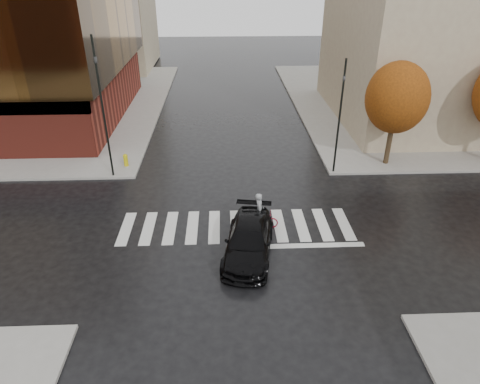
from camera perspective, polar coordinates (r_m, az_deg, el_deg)
The scene contains 10 objects.
ground at distance 21.22m, azimuth -0.49°, elevation -5.32°, with size 120.00×120.00×0.00m, color black.
sidewalk_ne at distance 45.73m, azimuth 26.36°, elevation 10.85°, with size 30.00×30.00×0.15m, color gray.
crosswalk at distance 21.63m, azimuth -0.53°, elevation -4.57°, with size 12.00×3.00×0.01m, color silver.
tree_ne_a at distance 28.10m, azimuth 20.21°, elevation 11.69°, with size 3.80×3.80×6.50m.
sedan at distance 19.35m, azimuth 1.17°, elevation -6.48°, with size 2.04×5.02×1.46m, color black.
cyclist at distance 21.24m, azimuth 2.76°, elevation -3.22°, with size 1.73×0.76×1.91m.
traffic_light_nw at distance 25.78m, azimuth -18.01°, elevation 11.78°, with size 0.25×0.22×8.23m.
traffic_light_ne at distance 26.04m, azimuth 13.22°, elevation 10.45°, with size 0.14×0.17×6.90m.
fire_hydrant at distance 28.32m, azimuth -15.00°, elevation 4.23°, with size 0.29×0.29×0.81m.
manhole at distance 20.52m, azimuth 2.54°, elevation -6.66°, with size 0.58×0.58×0.01m, color #4E331C.
Camera 1 is at (-0.54, -17.57, 11.89)m, focal length 32.00 mm.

